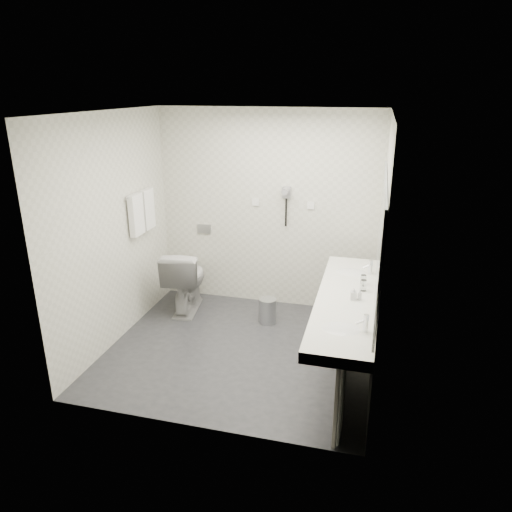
# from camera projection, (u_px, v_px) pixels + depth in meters

# --- Properties ---
(floor) EXTENTS (2.80, 2.80, 0.00)m
(floor) POSITION_uv_depth(u_px,v_px,m) (239.00, 349.00, 5.21)
(floor) COLOR #2B2C30
(floor) RESTS_ON ground
(ceiling) EXTENTS (2.80, 2.80, 0.00)m
(ceiling) POSITION_uv_depth(u_px,v_px,m) (236.00, 112.00, 4.37)
(ceiling) COLOR white
(ceiling) RESTS_ON wall_back
(wall_back) EXTENTS (2.80, 0.00, 2.80)m
(wall_back) POSITION_uv_depth(u_px,v_px,m) (267.00, 210.00, 5.98)
(wall_back) COLOR silver
(wall_back) RESTS_ON floor
(wall_front) EXTENTS (2.80, 0.00, 2.80)m
(wall_front) POSITION_uv_depth(u_px,v_px,m) (189.00, 292.00, 3.60)
(wall_front) COLOR silver
(wall_front) RESTS_ON floor
(wall_left) EXTENTS (0.00, 2.60, 2.60)m
(wall_left) POSITION_uv_depth(u_px,v_px,m) (114.00, 231.00, 5.12)
(wall_left) COLOR silver
(wall_left) RESTS_ON floor
(wall_right) EXTENTS (0.00, 2.60, 2.60)m
(wall_right) POSITION_uv_depth(u_px,v_px,m) (381.00, 252.00, 4.46)
(wall_right) COLOR silver
(wall_right) RESTS_ON floor
(vanity_counter) EXTENTS (0.55, 2.20, 0.10)m
(vanity_counter) POSITION_uv_depth(u_px,v_px,m) (346.00, 301.00, 4.49)
(vanity_counter) COLOR white
(vanity_counter) RESTS_ON floor
(vanity_panel) EXTENTS (0.03, 2.15, 0.75)m
(vanity_panel) POSITION_uv_depth(u_px,v_px,m) (346.00, 341.00, 4.63)
(vanity_panel) COLOR gray
(vanity_panel) RESTS_ON floor
(vanity_post_near) EXTENTS (0.06, 0.06, 0.75)m
(vanity_post_near) POSITION_uv_depth(u_px,v_px,m) (340.00, 407.00, 3.68)
(vanity_post_near) COLOR silver
(vanity_post_near) RESTS_ON floor
(vanity_post_far) EXTENTS (0.06, 0.06, 0.75)m
(vanity_post_far) POSITION_uv_depth(u_px,v_px,m) (355.00, 298.00, 5.57)
(vanity_post_far) COLOR silver
(vanity_post_far) RESTS_ON floor
(mirror) EXTENTS (0.02, 2.20, 1.05)m
(mirror) POSITION_uv_depth(u_px,v_px,m) (381.00, 238.00, 4.21)
(mirror) COLOR #B2BCC6
(mirror) RESTS_ON wall_right
(basin_near) EXTENTS (0.40, 0.31, 0.05)m
(basin_near) POSITION_uv_depth(u_px,v_px,m) (341.00, 330.00, 3.89)
(basin_near) COLOR white
(basin_near) RESTS_ON vanity_counter
(basin_far) EXTENTS (0.40, 0.31, 0.05)m
(basin_far) POSITION_uv_depth(u_px,v_px,m) (351.00, 273.00, 5.08)
(basin_far) COLOR white
(basin_far) RESTS_ON vanity_counter
(faucet_near) EXTENTS (0.04, 0.04, 0.15)m
(faucet_near) POSITION_uv_depth(u_px,v_px,m) (366.00, 323.00, 3.81)
(faucet_near) COLOR silver
(faucet_near) RESTS_ON vanity_counter
(faucet_far) EXTENTS (0.04, 0.04, 0.15)m
(faucet_far) POSITION_uv_depth(u_px,v_px,m) (370.00, 267.00, 5.00)
(faucet_far) COLOR silver
(faucet_far) RESTS_ON vanity_counter
(soap_bottle_a) EXTENTS (0.06, 0.06, 0.12)m
(soap_bottle_a) POSITION_uv_depth(u_px,v_px,m) (354.00, 294.00, 4.40)
(soap_bottle_a) COLOR beige
(soap_bottle_a) RESTS_ON vanity_counter
(soap_bottle_c) EXTENTS (0.05, 0.05, 0.10)m
(soap_bottle_c) POSITION_uv_depth(u_px,v_px,m) (360.00, 295.00, 4.39)
(soap_bottle_c) COLOR beige
(soap_bottle_c) RESTS_ON vanity_counter
(glass_left) EXTENTS (0.07, 0.07, 0.11)m
(glass_left) POSITION_uv_depth(u_px,v_px,m) (363.00, 285.00, 4.59)
(glass_left) COLOR silver
(glass_left) RESTS_ON vanity_counter
(glass_right) EXTENTS (0.06, 0.06, 0.10)m
(glass_right) POSITION_uv_depth(u_px,v_px,m) (363.00, 280.00, 4.73)
(glass_right) COLOR silver
(glass_right) RESTS_ON vanity_counter
(toilet) EXTENTS (0.57, 0.87, 0.82)m
(toilet) POSITION_uv_depth(u_px,v_px,m) (186.00, 279.00, 6.02)
(toilet) COLOR white
(toilet) RESTS_ON floor
(flush_plate) EXTENTS (0.18, 0.02, 0.12)m
(flush_plate) POSITION_uv_depth(u_px,v_px,m) (204.00, 229.00, 6.26)
(flush_plate) COLOR #B2B5BA
(flush_plate) RESTS_ON wall_back
(pedal_bin) EXTENTS (0.22, 0.22, 0.30)m
(pedal_bin) POSITION_uv_depth(u_px,v_px,m) (268.00, 311.00, 5.76)
(pedal_bin) COLOR #B2B5BA
(pedal_bin) RESTS_ON floor
(bin_lid) EXTENTS (0.21, 0.21, 0.02)m
(bin_lid) POSITION_uv_depth(u_px,v_px,m) (268.00, 300.00, 5.71)
(bin_lid) COLOR #B2B5BA
(bin_lid) RESTS_ON pedal_bin
(towel_rail) EXTENTS (0.02, 0.62, 0.02)m
(towel_rail) POSITION_uv_depth(u_px,v_px,m) (140.00, 194.00, 5.51)
(towel_rail) COLOR silver
(towel_rail) RESTS_ON wall_left
(towel_near) EXTENTS (0.07, 0.24, 0.48)m
(towel_near) POSITION_uv_depth(u_px,v_px,m) (136.00, 215.00, 5.45)
(towel_near) COLOR white
(towel_near) RESTS_ON towel_rail
(towel_far) EXTENTS (0.07, 0.24, 0.48)m
(towel_far) POSITION_uv_depth(u_px,v_px,m) (147.00, 209.00, 5.71)
(towel_far) COLOR white
(towel_far) RESTS_ON towel_rail
(dryer_cradle) EXTENTS (0.10, 0.04, 0.14)m
(dryer_cradle) POSITION_uv_depth(u_px,v_px,m) (287.00, 192.00, 5.81)
(dryer_cradle) COLOR gray
(dryer_cradle) RESTS_ON wall_back
(dryer_barrel) EXTENTS (0.08, 0.14, 0.08)m
(dryer_barrel) POSITION_uv_depth(u_px,v_px,m) (286.00, 191.00, 5.73)
(dryer_barrel) COLOR gray
(dryer_barrel) RESTS_ON dryer_cradle
(dryer_cord) EXTENTS (0.02, 0.02, 0.35)m
(dryer_cord) POSITION_uv_depth(u_px,v_px,m) (286.00, 213.00, 5.88)
(dryer_cord) COLOR black
(dryer_cord) RESTS_ON dryer_cradle
(switch_plate_a) EXTENTS (0.09, 0.02, 0.09)m
(switch_plate_a) POSITION_uv_depth(u_px,v_px,m) (255.00, 202.00, 5.97)
(switch_plate_a) COLOR white
(switch_plate_a) RESTS_ON wall_back
(switch_plate_b) EXTENTS (0.09, 0.02, 0.09)m
(switch_plate_b) POSITION_uv_depth(u_px,v_px,m) (311.00, 205.00, 5.80)
(switch_plate_b) COLOR white
(switch_plate_b) RESTS_ON wall_back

